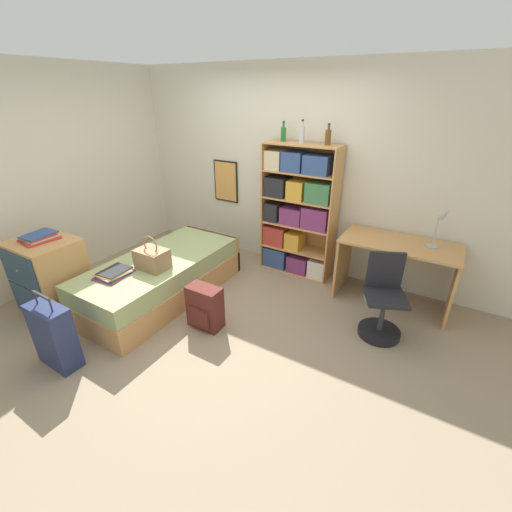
# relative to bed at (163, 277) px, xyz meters

# --- Properties ---
(ground_plane) EXTENTS (14.00, 14.00, 0.00)m
(ground_plane) POSITION_rel_bed_xyz_m (0.71, -0.02, -0.25)
(ground_plane) COLOR gray
(wall_back) EXTENTS (10.00, 0.09, 2.60)m
(wall_back) POSITION_rel_bed_xyz_m (0.71, 1.63, 1.05)
(wall_back) COLOR beige
(wall_back) RESTS_ON ground_plane
(wall_left) EXTENTS (0.06, 10.00, 2.60)m
(wall_left) POSITION_rel_bed_xyz_m (-1.52, -0.02, 1.05)
(wall_left) COLOR beige
(wall_left) RESTS_ON ground_plane
(bed) EXTENTS (0.91, 2.01, 0.50)m
(bed) POSITION_rel_bed_xyz_m (0.00, 0.00, 0.00)
(bed) COLOR tan
(bed) RESTS_ON ground_plane
(handbag) EXTENTS (0.34, 0.25, 0.38)m
(handbag) POSITION_rel_bed_xyz_m (0.11, -0.21, 0.37)
(handbag) COLOR #93704C
(handbag) RESTS_ON bed
(book_stack_on_bed) EXTENTS (0.33, 0.39, 0.06)m
(book_stack_on_bed) POSITION_rel_bed_xyz_m (-0.11, -0.55, 0.28)
(book_stack_on_bed) COLOR #7A336B
(book_stack_on_bed) RESTS_ON bed
(suitcase) EXTENTS (0.42, 0.20, 0.74)m
(suitcase) POSITION_rel_bed_xyz_m (0.03, -1.35, 0.06)
(suitcase) COLOR navy
(suitcase) RESTS_ON ground_plane
(dresser) EXTENTS (0.68, 0.59, 0.83)m
(dresser) POSITION_rel_bed_xyz_m (-0.85, -0.83, 0.17)
(dresser) COLOR tan
(dresser) RESTS_ON ground_plane
(magazine_pile_on_dresser) EXTENTS (0.32, 0.36, 0.07)m
(magazine_pile_on_dresser) POSITION_rel_bed_xyz_m (-0.89, -0.81, 0.62)
(magazine_pile_on_dresser) COLOR #B2382D
(magazine_pile_on_dresser) RESTS_ON dresser
(bookcase) EXTENTS (0.95, 0.35, 1.70)m
(bookcase) POSITION_rel_bed_xyz_m (1.08, 1.40, 0.58)
(bookcase) COLOR tan
(bookcase) RESTS_ON ground_plane
(bottle_green) EXTENTS (0.06, 0.06, 0.23)m
(bottle_green) POSITION_rel_bed_xyz_m (0.83, 1.45, 1.54)
(bottle_green) COLOR #1E6B2D
(bottle_green) RESTS_ON bookcase
(bottle_brown) EXTENTS (0.06, 0.06, 0.27)m
(bottle_brown) POSITION_rel_bed_xyz_m (1.11, 1.36, 1.56)
(bottle_brown) COLOR #B7BCC1
(bottle_brown) RESTS_ON bookcase
(bottle_clear) EXTENTS (0.07, 0.07, 0.23)m
(bottle_clear) POSITION_rel_bed_xyz_m (1.41, 1.43, 1.54)
(bottle_clear) COLOR brown
(bottle_clear) RESTS_ON bookcase
(desk) EXTENTS (1.25, 0.62, 0.76)m
(desk) POSITION_rel_bed_xyz_m (2.40, 1.27, 0.29)
(desk) COLOR tan
(desk) RESTS_ON ground_plane
(desk_lamp) EXTENTS (0.18, 0.13, 0.46)m
(desk_lamp) POSITION_rel_bed_xyz_m (2.74, 1.32, 0.82)
(desk_lamp) COLOR #ADA89E
(desk_lamp) RESTS_ON desk
(desk_chair) EXTENTS (0.51, 0.51, 0.85)m
(desk_chair) POSITION_rel_bed_xyz_m (2.42, 0.61, 0.04)
(desk_chair) COLOR black
(desk_chair) RESTS_ON ground_plane
(backpack) EXTENTS (0.36, 0.23, 0.47)m
(backpack) POSITION_rel_bed_xyz_m (0.82, -0.23, -0.02)
(backpack) COLOR #56231E
(backpack) RESTS_ON ground_plane
(waste_bin) EXTENTS (0.25, 0.25, 0.24)m
(waste_bin) POSITION_rel_bed_xyz_m (2.24, 1.21, -0.13)
(waste_bin) COLOR #99C1B2
(waste_bin) RESTS_ON ground_plane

